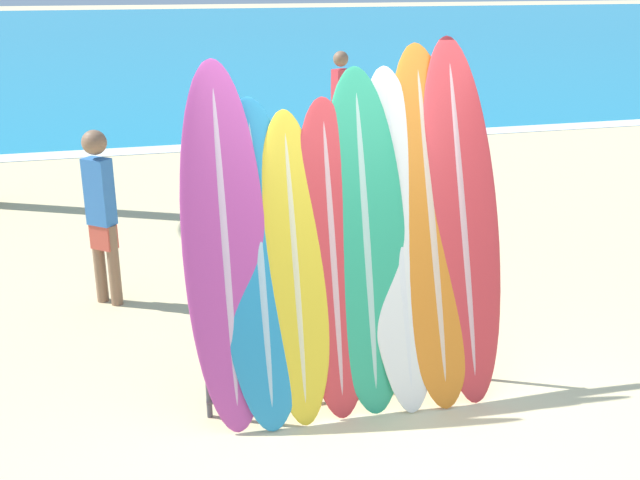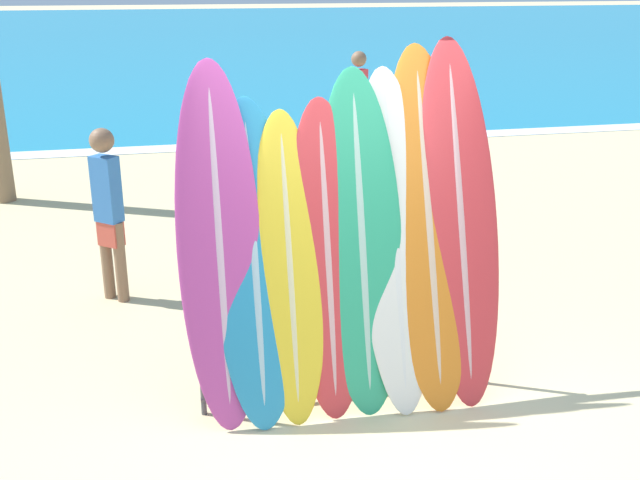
{
  "view_description": "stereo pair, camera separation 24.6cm",
  "coord_description": "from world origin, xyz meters",
  "px_view_note": "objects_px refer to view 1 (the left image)",
  "views": [
    {
      "loc": [
        -1.65,
        -3.88,
        2.94
      ],
      "look_at": [
        -0.19,
        1.52,
        0.95
      ],
      "focal_mm": 42.0,
      "sensor_mm": 36.0,
      "label": 1
    },
    {
      "loc": [
        -1.41,
        -3.94,
        2.94
      ],
      "look_at": [
        -0.19,
        1.52,
        0.95
      ],
      "focal_mm": 42.0,
      "sensor_mm": 36.0,
      "label": 2
    }
  ],
  "objects_px": {
    "surfboard_slot_5": "(398,240)",
    "surfboard_slot_6": "(431,226)",
    "surfboard_slot_7": "(461,220)",
    "surfboard_slot_1": "(260,266)",
    "surfboard_slot_3": "(333,260)",
    "person_near_water": "(340,103)",
    "person_mid_beach": "(101,212)",
    "surfboard_rack": "(349,336)",
    "surfboard_slot_4": "(366,243)",
    "surfboard_slot_2": "(295,269)",
    "surfboard_slot_0": "(225,250)"
  },
  "relations": [
    {
      "from": "surfboard_slot_2",
      "to": "surfboard_slot_5",
      "type": "distance_m",
      "value": 0.78
    },
    {
      "from": "surfboard_slot_2",
      "to": "surfboard_slot_0",
      "type": "bearing_deg",
      "value": 174.82
    },
    {
      "from": "surfboard_slot_1",
      "to": "surfboard_slot_4",
      "type": "distance_m",
      "value": 0.76
    },
    {
      "from": "surfboard_slot_3",
      "to": "surfboard_slot_6",
      "type": "height_order",
      "value": "surfboard_slot_6"
    },
    {
      "from": "surfboard_slot_2",
      "to": "person_mid_beach",
      "type": "xyz_separation_m",
      "value": [
        -1.3,
        2.2,
        -0.15
      ]
    },
    {
      "from": "surfboard_slot_5",
      "to": "surfboard_slot_6",
      "type": "height_order",
      "value": "surfboard_slot_6"
    },
    {
      "from": "surfboard_slot_3",
      "to": "surfboard_slot_4",
      "type": "bearing_deg",
      "value": 5.89
    },
    {
      "from": "surfboard_slot_3",
      "to": "surfboard_slot_6",
      "type": "xyz_separation_m",
      "value": [
        0.75,
        0.07,
        0.16
      ]
    },
    {
      "from": "surfboard_rack",
      "to": "surfboard_slot_6",
      "type": "distance_m",
      "value": 0.98
    },
    {
      "from": "person_near_water",
      "to": "person_mid_beach",
      "type": "xyz_separation_m",
      "value": [
        -3.69,
        -4.76,
        -0.09
      ]
    },
    {
      "from": "surfboard_slot_5",
      "to": "person_near_water",
      "type": "bearing_deg",
      "value": 76.71
    },
    {
      "from": "person_mid_beach",
      "to": "surfboard_slot_2",
      "type": "bearing_deg",
      "value": -18.33
    },
    {
      "from": "surfboard_slot_2",
      "to": "surfboard_slot_6",
      "type": "bearing_deg",
      "value": 4.7
    },
    {
      "from": "surfboard_slot_1",
      "to": "surfboard_slot_6",
      "type": "distance_m",
      "value": 1.27
    },
    {
      "from": "surfboard_slot_6",
      "to": "surfboard_slot_3",
      "type": "bearing_deg",
      "value": -174.73
    },
    {
      "from": "surfboard_slot_3",
      "to": "surfboard_slot_4",
      "type": "relative_size",
      "value": 0.92
    },
    {
      "from": "surfboard_slot_4",
      "to": "surfboard_slot_5",
      "type": "relative_size",
      "value": 1.01
    },
    {
      "from": "surfboard_slot_5",
      "to": "surfboard_slot_6",
      "type": "xyz_separation_m",
      "value": [
        0.25,
        0.03,
        0.07
      ]
    },
    {
      "from": "surfboard_slot_1",
      "to": "person_mid_beach",
      "type": "relative_size",
      "value": 1.32
    },
    {
      "from": "surfboard_slot_1",
      "to": "person_near_water",
      "type": "height_order",
      "value": "surfboard_slot_1"
    },
    {
      "from": "surfboard_slot_4",
      "to": "surfboard_slot_6",
      "type": "height_order",
      "value": "surfboard_slot_6"
    },
    {
      "from": "surfboard_slot_1",
      "to": "surfboard_slot_2",
      "type": "relative_size",
      "value": 1.04
    },
    {
      "from": "surfboard_slot_4",
      "to": "person_mid_beach",
      "type": "height_order",
      "value": "surfboard_slot_4"
    },
    {
      "from": "surfboard_slot_7",
      "to": "person_near_water",
      "type": "bearing_deg",
      "value": 80.6
    },
    {
      "from": "surfboard_rack",
      "to": "surfboard_slot_5",
      "type": "height_order",
      "value": "surfboard_slot_5"
    },
    {
      "from": "surfboard_slot_2",
      "to": "person_near_water",
      "type": "height_order",
      "value": "surfboard_slot_2"
    },
    {
      "from": "surfboard_slot_7",
      "to": "surfboard_slot_3",
      "type": "bearing_deg",
      "value": -176.01
    },
    {
      "from": "surfboard_rack",
      "to": "surfboard_slot_5",
      "type": "relative_size",
      "value": 0.89
    },
    {
      "from": "surfboard_slot_6",
      "to": "surfboard_slot_0",
      "type": "bearing_deg",
      "value": -178.38
    },
    {
      "from": "surfboard_slot_3",
      "to": "person_near_water",
      "type": "bearing_deg",
      "value": 72.99
    },
    {
      "from": "person_near_water",
      "to": "surfboard_slot_3",
      "type": "bearing_deg",
      "value": 46.85
    },
    {
      "from": "surfboard_slot_0",
      "to": "surfboard_slot_1",
      "type": "height_order",
      "value": "surfboard_slot_0"
    },
    {
      "from": "surfboard_slot_6",
      "to": "person_mid_beach",
      "type": "xyz_separation_m",
      "value": [
        -2.32,
        2.11,
        -0.34
      ]
    },
    {
      "from": "surfboard_slot_5",
      "to": "surfboard_slot_6",
      "type": "bearing_deg",
      "value": 5.8
    },
    {
      "from": "surfboard_slot_6",
      "to": "surfboard_rack",
      "type": "bearing_deg",
      "value": -171.88
    },
    {
      "from": "person_near_water",
      "to": "surfboard_slot_1",
      "type": "bearing_deg",
      "value": 43.11
    },
    {
      "from": "surfboard_slot_7",
      "to": "person_mid_beach",
      "type": "distance_m",
      "value": 3.34
    },
    {
      "from": "surfboard_slot_1",
      "to": "surfboard_slot_2",
      "type": "height_order",
      "value": "surfboard_slot_1"
    },
    {
      "from": "surfboard_slot_3",
      "to": "person_mid_beach",
      "type": "relative_size",
      "value": 1.31
    },
    {
      "from": "surfboard_rack",
      "to": "surfboard_slot_6",
      "type": "bearing_deg",
      "value": 8.12
    },
    {
      "from": "surfboard_rack",
      "to": "surfboard_slot_2",
      "type": "xyz_separation_m",
      "value": [
        -0.39,
        0.01,
        0.55
      ]
    },
    {
      "from": "surfboard_slot_4",
      "to": "surfboard_slot_7",
      "type": "relative_size",
      "value": 0.93
    },
    {
      "from": "surfboard_slot_3",
      "to": "surfboard_slot_4",
      "type": "height_order",
      "value": "surfboard_slot_4"
    },
    {
      "from": "surfboard_slot_5",
      "to": "person_mid_beach",
      "type": "relative_size",
      "value": 1.42
    },
    {
      "from": "surfboard_slot_7",
      "to": "surfboard_slot_6",
      "type": "bearing_deg",
      "value": 179.93
    },
    {
      "from": "person_mid_beach",
      "to": "surfboard_rack",
      "type": "bearing_deg",
      "value": -11.43
    },
    {
      "from": "surfboard_slot_4",
      "to": "surfboard_slot_6",
      "type": "distance_m",
      "value": 0.51
    },
    {
      "from": "surfboard_slot_7",
      "to": "person_mid_beach",
      "type": "relative_size",
      "value": 1.53
    },
    {
      "from": "surfboard_slot_5",
      "to": "surfboard_slot_0",
      "type": "bearing_deg",
      "value": -179.26
    },
    {
      "from": "surfboard_slot_7",
      "to": "surfboard_slot_1",
      "type": "bearing_deg",
      "value": -177.55
    }
  ]
}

